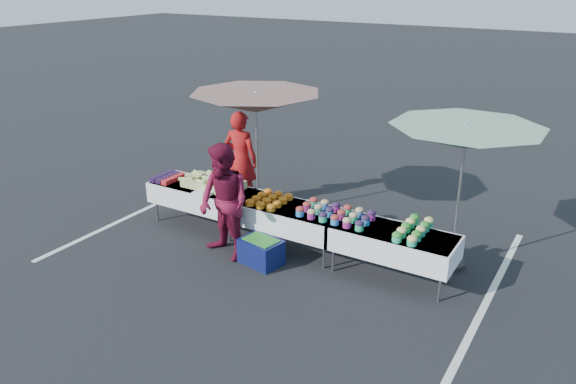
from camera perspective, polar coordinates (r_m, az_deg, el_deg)
The scene contains 17 objects.
ground at distance 9.34m, azimuth 0.00°, elevation -5.71°, with size 80.00×80.00×0.00m, color black.
stripe_left at distance 11.18m, azimuth -14.18°, elevation -1.63°, with size 0.10×5.00×0.00m, color silver.
stripe_right at distance 8.36m, azimuth 19.45°, elevation -10.60°, with size 0.10×5.00×0.00m, color silver.
table_left at distance 10.06m, azimuth -8.80°, elevation -0.25°, with size 1.86×0.81×0.75m.
table_center at distance 9.08m, azimuth 0.00°, elevation -2.44°, with size 1.86×0.81×0.75m.
table_right at distance 8.38m, azimuth 10.62°, elevation -5.00°, with size 1.86×0.81×0.75m.
berry_punnets at distance 10.40m, azimuth -12.10°, elevation 1.46°, with size 0.40×0.54×0.08m.
corn_pile at distance 9.85m, azimuth -7.59°, elevation 0.94°, with size 1.16×0.57×0.26m.
plastic_bags at distance 9.60m, azimuth -8.62°, elevation -0.10°, with size 0.30×0.25×0.05m, color white.
carrot_bowls at distance 9.16m, azimuth -1.90°, elevation -0.77°, with size 0.55×0.69×0.11m.
potato_cups at distance 8.61m, azimuth 4.85°, elevation -2.13°, with size 1.14×0.58×0.16m.
bean_baskets at distance 8.28m, azimuth 12.61°, elevation -3.69°, with size 0.36×0.86×0.15m.
vendor at distance 10.69m, azimuth -4.82°, elevation 3.30°, with size 0.69×0.45×1.88m, color #A71314.
customer at distance 8.75m, azimuth -6.51°, elevation -1.09°, with size 0.90×0.70×1.86m, color maroon.
umbrella_left at distance 9.82m, azimuth -3.27°, elevation 8.96°, with size 2.54×2.54×2.36m.
umbrella_right at distance 8.40m, azimuth 17.61°, elevation 5.20°, with size 2.89×2.89×2.27m.
storage_bin at distance 8.80m, azimuth -2.74°, elevation -5.99°, with size 0.70×0.56×0.41m.
Camera 1 is at (4.30, -7.10, 4.29)m, focal length 35.00 mm.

